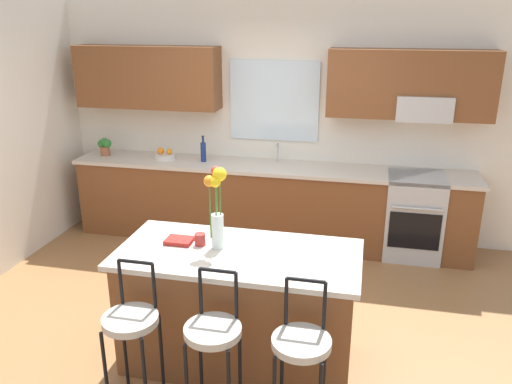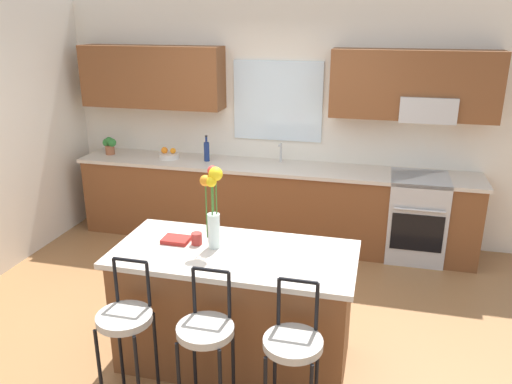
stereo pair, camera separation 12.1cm
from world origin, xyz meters
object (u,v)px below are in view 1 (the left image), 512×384
(bar_stool_far, at_px, (301,349))
(mug_ceramic, at_px, (200,239))
(flower_vase, at_px, (217,203))
(bar_stool_near, at_px, (131,326))
(bar_stool_middle, at_px, (213,337))
(potted_plant_small, at_px, (105,146))
(cookbook, at_px, (179,241))
(kitchen_island, at_px, (239,307))
(oven_range, at_px, (413,216))
(fruit_bowl_oranges, at_px, (165,156))
(bottle_olive_oil, at_px, (203,151))

(bar_stool_far, height_order, mug_ceramic, bar_stool_far)
(flower_vase, bearing_deg, bar_stool_near, -120.07)
(bar_stool_middle, height_order, potted_plant_small, potted_plant_small)
(bar_stool_middle, xyz_separation_m, bar_stool_far, (0.55, 0.00, 0.00))
(bar_stool_middle, height_order, flower_vase, flower_vase)
(bar_stool_near, height_order, bar_stool_middle, same)
(bar_stool_middle, bearing_deg, cookbook, 124.21)
(bar_stool_near, xyz_separation_m, bar_stool_far, (1.10, 0.00, 0.00))
(kitchen_island, distance_m, mug_ceramic, 0.59)
(oven_range, relative_size, bar_stool_near, 0.88)
(kitchen_island, xyz_separation_m, potted_plant_small, (-2.23, 2.23, 0.58))
(fruit_bowl_oranges, height_order, bottle_olive_oil, bottle_olive_oil)
(bar_stool_near, xyz_separation_m, potted_plant_small, (-1.68, 2.86, 0.41))
(bar_stool_near, bearing_deg, bar_stool_middle, 0.00)
(bar_stool_far, bearing_deg, flower_vase, 136.78)
(oven_range, relative_size, cookbook, 4.60)
(oven_range, relative_size, bar_stool_middle, 0.88)
(kitchen_island, xyz_separation_m, bottle_olive_oil, (-0.99, 2.23, 0.58))
(mug_ceramic, xyz_separation_m, fruit_bowl_oranges, (-1.16, 2.18, -0.00))
(fruit_bowl_oranges, height_order, potted_plant_small, potted_plant_small)
(bar_stool_far, height_order, cookbook, bar_stool_far)
(mug_ceramic, bearing_deg, cookbook, 178.91)
(bar_stool_middle, distance_m, bar_stool_far, 0.55)
(bar_stool_near, bearing_deg, oven_range, 55.52)
(mug_ceramic, bearing_deg, bar_stool_middle, -66.16)
(bar_stool_near, bearing_deg, fruit_bowl_oranges, 107.72)
(fruit_bowl_oranges, distance_m, potted_plant_small, 0.77)
(kitchen_island, distance_m, flower_vase, 0.82)
(oven_range, distance_m, kitchen_island, 2.61)
(bar_stool_far, height_order, potted_plant_small, potted_plant_small)
(flower_vase, xyz_separation_m, bottle_olive_oil, (-0.82, 2.19, -0.23))
(kitchen_island, relative_size, bar_stool_middle, 1.68)
(cookbook, xyz_separation_m, fruit_bowl_oranges, (-1.00, 2.17, 0.03))
(kitchen_island, distance_m, bar_stool_middle, 0.65)
(bar_stool_near, height_order, cookbook, bar_stool_near)
(flower_vase, bearing_deg, mug_ceramic, 174.12)
(bar_stool_far, distance_m, potted_plant_small, 4.01)
(oven_range, bearing_deg, kitchen_island, -122.37)
(cookbook, height_order, bottle_olive_oil, bottle_olive_oil)
(bar_stool_middle, xyz_separation_m, mug_ceramic, (-0.30, 0.68, 0.33))
(kitchen_island, distance_m, bottle_olive_oil, 2.50)
(bar_stool_far, xyz_separation_m, potted_plant_small, (-2.78, 2.86, 0.41))
(kitchen_island, bearing_deg, oven_range, 57.63)
(flower_vase, bearing_deg, bar_stool_middle, -76.36)
(flower_vase, relative_size, mug_ceramic, 6.78)
(bottle_olive_oil, distance_m, potted_plant_small, 1.25)
(fruit_bowl_oranges, bearing_deg, bottle_olive_oil, 0.00)
(bar_stool_near, height_order, flower_vase, flower_vase)
(kitchen_island, height_order, flower_vase, flower_vase)
(oven_range, height_order, mug_ceramic, mug_ceramic)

